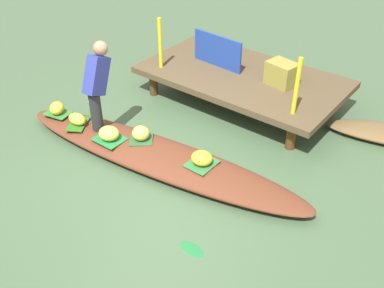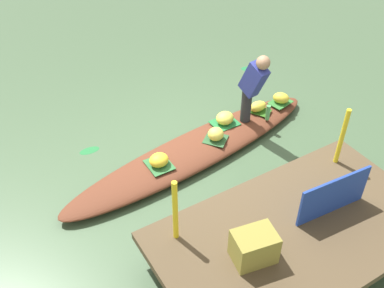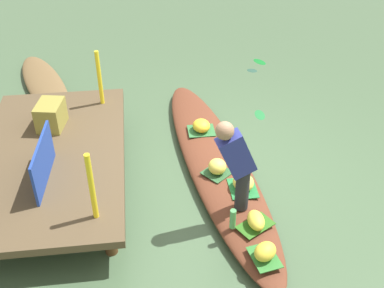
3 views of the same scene
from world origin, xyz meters
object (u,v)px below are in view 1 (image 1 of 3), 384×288
Objects in this scene: banana_bunch_2 at (77,119)px; vendor_person at (97,82)px; banana_bunch_0 at (57,108)px; market_banner at (217,51)px; water_bottle at (91,109)px; banana_bunch_3 at (141,133)px; vendor_boat at (156,156)px; banana_bunch_1 at (202,158)px; produce_crate at (282,74)px; banana_bunch_4 at (109,133)px.

vendor_person is (0.31, 0.19, 0.61)m from banana_bunch_2.
market_banner is (1.25, 2.33, 0.44)m from banana_bunch_0.
banana_bunch_3 is at bearing 0.59° from water_bottle.
banana_bunch_2 is at bearing -177.49° from vendor_boat.
market_banner is (-0.52, 2.12, 0.64)m from vendor_boat.
banana_bunch_2 is (-1.97, -0.34, -0.01)m from banana_bunch_1.
produce_crate is (1.63, 2.20, -0.24)m from vendor_person.
vendor_boat is 1.31m from water_bottle.
vendor_person is 2.20m from market_banner.
banana_bunch_3 is (-0.31, 0.05, 0.21)m from vendor_boat.
water_bottle is (-0.30, 0.07, -0.57)m from vendor_person.
banana_bunch_3 reaches higher than banana_bunch_4.
produce_crate is at bearing 44.80° from banana_bunch_0.
vendor_person is (0.78, 0.18, 0.60)m from banana_bunch_0.
vendor_person reaches higher than banana_bunch_4.
banana_bunch_4 is 0.23× the size of vendor_person.
banana_bunch_2 is at bearing -179.40° from banana_bunch_4.
banana_bunch_4 reaches higher than banana_bunch_0.
market_banner is at bearing 95.57° from banana_bunch_3.
market_banner reaches higher than banana_bunch_4.
banana_bunch_3 is 0.25× the size of market_banner.
water_bottle reaches higher than banana_bunch_0.
vendor_boat is 1.27m from vendor_person.
water_bottle is at bearing -177.73° from banana_bunch_1.
market_banner is at bearing 77.52° from vendor_person.
produce_crate is (1.29, 2.39, 0.35)m from banana_bunch_4.
produce_crate is (2.40, 2.39, 0.36)m from banana_bunch_0.
vendor_boat is 9.99× the size of produce_crate.
banana_bunch_3 is (1.45, 0.26, 0.01)m from banana_bunch_0.
banana_bunch_4 is at bearing -142.29° from banana_bunch_3.
vendor_boat is 4.65× the size of market_banner.
water_bottle is at bearing -179.41° from banana_bunch_3.
banana_bunch_0 reaches higher than banana_bunch_2.
market_banner is 2.15× the size of produce_crate.
banana_bunch_0 is at bearing 178.50° from banana_bunch_2.
banana_bunch_2 is 0.71m from vendor_person.
water_bottle is at bearing 87.55° from banana_bunch_2.
vendor_person is at bearing 174.43° from vendor_boat.
market_banner reaches higher than banana_bunch_1.
banana_bunch_0 is at bearing -152.36° from water_bottle.
banana_bunch_4 reaches higher than vendor_boat.
market_banner is 1.15m from produce_crate.
market_banner is at bearing -177.16° from produce_crate.
vendor_boat is 14.98× the size of banana_bunch_2.
banana_bunch_0 is 1.48m from banana_bunch_3.
banana_bunch_4 is (-0.66, -0.21, 0.20)m from vendor_boat.
water_bottle is (-1.96, -0.08, 0.04)m from banana_bunch_1.
banana_bunch_3 is 0.83× the size of banana_bunch_4.
vendor_boat is at bearing -1.83° from water_bottle.
banana_bunch_2 is at bearing -148.05° from vendor_person.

